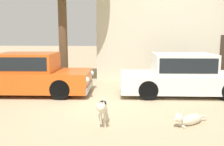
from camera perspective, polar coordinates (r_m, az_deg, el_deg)
The scene contains 5 objects.
ground_plane at distance 7.65m, azimuth -1.99°, elevation -6.88°, with size 80.00×80.00×0.00m, color tan.
parked_sedan_nearest at distance 9.09m, azimuth -18.91°, elevation -0.19°, with size 4.44×1.99×1.47m.
parked_sedan_second at distance 8.82m, azimuth 16.48°, elevation -0.38°, with size 4.59×1.93×1.45m.
stray_dog_spotted at distance 5.59m, azimuth -2.31°, elevation -8.20°, with size 0.21×0.99×0.68m.
stray_dog_tan at distance 5.97m, azimuth 17.66°, elevation -10.39°, with size 0.96×0.66×0.38m.
Camera 1 is at (0.82, -7.32, 2.08)m, focal length 38.59 mm.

